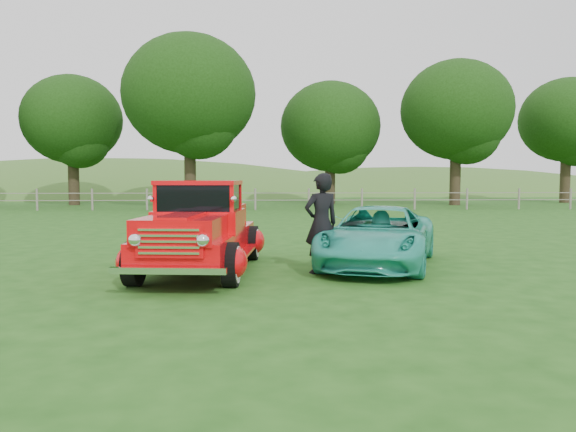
{
  "coord_description": "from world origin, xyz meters",
  "views": [
    {
      "loc": [
        0.59,
        -9.35,
        1.85
      ],
      "look_at": [
        1.0,
        1.2,
        1.11
      ],
      "focal_mm": 35.0,
      "sensor_mm": 36.0,
      "label": 1
    }
  ],
  "objects_px": {
    "tree_near_east": "(330,127)",
    "tree_far_east": "(567,120)",
    "tree_mid_west": "(72,120)",
    "man": "(321,223)",
    "tree_near_west": "(189,94)",
    "red_pickup": "(200,231)",
    "tree_mid_east": "(457,110)",
    "teal_sedan": "(378,236)"
  },
  "relations": [
    {
      "from": "red_pickup",
      "to": "man",
      "type": "relative_size",
      "value": 2.66
    },
    {
      "from": "tree_mid_west",
      "to": "tree_mid_east",
      "type": "distance_m",
      "value": 25.03
    },
    {
      "from": "tree_near_west",
      "to": "tree_far_east",
      "type": "height_order",
      "value": "tree_near_west"
    },
    {
      "from": "man",
      "to": "tree_mid_west",
      "type": "bearing_deg",
      "value": -84.58
    },
    {
      "from": "tree_mid_west",
      "to": "tree_near_east",
      "type": "xyz_separation_m",
      "value": [
        17.0,
        1.0,
        -0.3
      ]
    },
    {
      "from": "tree_near_west",
      "to": "tree_far_east",
      "type": "distance_m",
      "value": 26.49
    },
    {
      "from": "man",
      "to": "tree_near_west",
      "type": "bearing_deg",
      "value": -98.26
    },
    {
      "from": "tree_near_east",
      "to": "man",
      "type": "bearing_deg",
      "value": -96.9
    },
    {
      "from": "tree_mid_west",
      "to": "tree_near_east",
      "type": "distance_m",
      "value": 17.03
    },
    {
      "from": "red_pickup",
      "to": "man",
      "type": "height_order",
      "value": "man"
    },
    {
      "from": "tree_near_east",
      "to": "tree_far_east",
      "type": "height_order",
      "value": "tree_far_east"
    },
    {
      "from": "tree_mid_west",
      "to": "tree_near_west",
      "type": "relative_size",
      "value": 0.81
    },
    {
      "from": "tree_mid_west",
      "to": "man",
      "type": "bearing_deg",
      "value": -62.92
    },
    {
      "from": "tree_near_west",
      "to": "man",
      "type": "distance_m",
      "value": 25.05
    },
    {
      "from": "red_pickup",
      "to": "teal_sedan",
      "type": "height_order",
      "value": "red_pickup"
    },
    {
      "from": "tree_far_east",
      "to": "teal_sedan",
      "type": "distance_m",
      "value": 34.2
    },
    {
      "from": "tree_mid_west",
      "to": "man",
      "type": "height_order",
      "value": "tree_mid_west"
    },
    {
      "from": "tree_near_east",
      "to": "tree_mid_west",
      "type": "bearing_deg",
      "value": -176.63
    },
    {
      "from": "tree_mid_east",
      "to": "tree_far_east",
      "type": "height_order",
      "value": "tree_mid_east"
    },
    {
      "from": "tree_near_east",
      "to": "tree_mid_east",
      "type": "xyz_separation_m",
      "value": [
        8.0,
        -2.0,
        0.93
      ]
    },
    {
      "from": "tree_near_east",
      "to": "teal_sedan",
      "type": "bearing_deg",
      "value": -94.43
    },
    {
      "from": "tree_near_west",
      "to": "tree_near_east",
      "type": "relative_size",
      "value": 1.25
    },
    {
      "from": "tree_near_west",
      "to": "tree_far_east",
      "type": "relative_size",
      "value": 1.18
    },
    {
      "from": "teal_sedan",
      "to": "man",
      "type": "relative_size",
      "value": 2.31
    },
    {
      "from": "tree_mid_west",
      "to": "teal_sedan",
      "type": "xyz_separation_m",
      "value": [
        14.92,
        -25.89,
        -4.93
      ]
    },
    {
      "from": "tree_mid_west",
      "to": "tree_mid_east",
      "type": "bearing_deg",
      "value": -2.29
    },
    {
      "from": "tree_mid_west",
      "to": "tree_near_west",
      "type": "height_order",
      "value": "tree_near_west"
    },
    {
      "from": "tree_far_east",
      "to": "man",
      "type": "distance_m",
      "value": 35.52
    },
    {
      "from": "teal_sedan",
      "to": "tree_far_east",
      "type": "bearing_deg",
      "value": 74.95
    },
    {
      "from": "tree_far_east",
      "to": "red_pickup",
      "type": "bearing_deg",
      "value": -128.61
    },
    {
      "from": "tree_mid_east",
      "to": "man",
      "type": "xyz_separation_m",
      "value": [
        -11.35,
        -25.69,
        -5.21
      ]
    },
    {
      "from": "tree_far_east",
      "to": "red_pickup",
      "type": "relative_size",
      "value": 1.73
    },
    {
      "from": "tree_near_east",
      "to": "tree_far_east",
      "type": "xyz_separation_m",
      "value": [
        17.0,
        1.0,
        0.61
      ]
    },
    {
      "from": "tree_near_east",
      "to": "tree_mid_east",
      "type": "height_order",
      "value": "tree_mid_east"
    },
    {
      "from": "red_pickup",
      "to": "tree_mid_east",
      "type": "bearing_deg",
      "value": 66.89
    },
    {
      "from": "tree_near_east",
      "to": "tree_far_east",
      "type": "relative_size",
      "value": 0.94
    },
    {
      "from": "tree_near_west",
      "to": "tree_mid_west",
      "type": "bearing_deg",
      "value": 159.44
    },
    {
      "from": "tree_near_west",
      "to": "tree_near_east",
      "type": "distance_m",
      "value": 9.97
    },
    {
      "from": "red_pickup",
      "to": "man",
      "type": "distance_m",
      "value": 2.36
    },
    {
      "from": "teal_sedan",
      "to": "man",
      "type": "xyz_separation_m",
      "value": [
        -1.27,
        -0.8,
        0.34
      ]
    },
    {
      "from": "man",
      "to": "tree_near_east",
      "type": "bearing_deg",
      "value": -118.57
    },
    {
      "from": "tree_near_east",
      "to": "red_pickup",
      "type": "distance_m",
      "value": 28.35
    }
  ]
}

